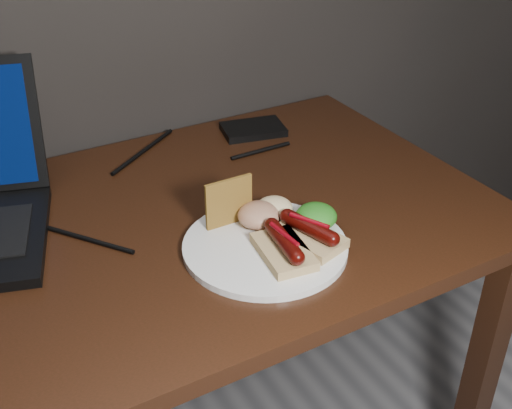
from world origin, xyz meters
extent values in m
cube|color=black|center=(0.00, 1.38, 0.73)|extent=(1.40, 0.70, 0.03)
cube|color=black|center=(0.65, 1.08, 0.36)|extent=(0.05, 0.05, 0.72)
cube|color=black|center=(0.65, 1.68, 0.36)|extent=(0.05, 0.05, 0.72)
cube|color=black|center=(0.43, 1.63, 0.76)|extent=(0.15, 0.11, 0.02)
cylinder|color=black|center=(-0.02, 1.40, 0.75)|extent=(0.11, 0.15, 0.01)
cylinder|color=black|center=(0.18, 1.66, 0.75)|extent=(0.18, 0.14, 0.01)
cylinder|color=black|center=(0.39, 1.54, 0.75)|extent=(0.14, 0.01, 0.01)
cylinder|color=white|center=(0.23, 1.23, 0.76)|extent=(0.32, 0.32, 0.01)
cube|color=#D5B07D|center=(0.24, 1.19, 0.77)|extent=(0.08, 0.12, 0.02)
cylinder|color=#460704|center=(0.24, 1.19, 0.79)|extent=(0.04, 0.10, 0.02)
sphere|color=#460704|center=(0.23, 1.14, 0.79)|extent=(0.03, 0.02, 0.02)
sphere|color=#460704|center=(0.24, 1.24, 0.79)|extent=(0.02, 0.02, 0.02)
cylinder|color=maroon|center=(0.24, 1.19, 0.80)|extent=(0.01, 0.07, 0.01)
cube|color=#D5B07D|center=(0.29, 1.20, 0.77)|extent=(0.10, 0.13, 0.02)
cylinder|color=#460704|center=(0.29, 1.20, 0.79)|extent=(0.05, 0.10, 0.02)
sphere|color=#460704|center=(0.30, 1.16, 0.79)|extent=(0.03, 0.02, 0.02)
sphere|color=#460704|center=(0.28, 1.25, 0.79)|extent=(0.03, 0.02, 0.02)
cylinder|color=maroon|center=(0.29, 1.20, 0.80)|extent=(0.04, 0.07, 0.01)
cube|color=#AD7A2F|center=(0.21, 1.31, 0.80)|extent=(0.09, 0.01, 0.08)
ellipsoid|color=#186313|center=(0.33, 1.23, 0.78)|extent=(0.07, 0.07, 0.04)
ellipsoid|color=maroon|center=(0.25, 1.28, 0.78)|extent=(0.07, 0.07, 0.04)
ellipsoid|color=white|center=(0.28, 1.29, 0.78)|extent=(0.06, 0.06, 0.04)
camera|label=1|loc=(-0.20, 0.50, 1.36)|focal=45.00mm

